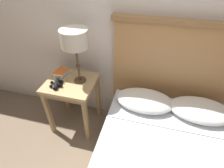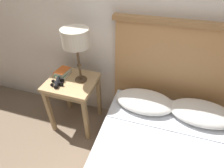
# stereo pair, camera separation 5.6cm
# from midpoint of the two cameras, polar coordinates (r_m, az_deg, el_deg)

# --- Properties ---
(wall_back) EXTENTS (8.00, 0.06, 2.60)m
(wall_back) POSITION_cam_midpoint_polar(r_m,az_deg,el_deg) (1.77, 10.06, 20.47)
(wall_back) COLOR silver
(wall_back) RESTS_ON ground_plane
(nightstand) EXTENTS (0.53, 0.48, 0.67)m
(nightstand) POSITION_cam_midpoint_polar(r_m,az_deg,el_deg) (2.01, -11.96, -1.26)
(nightstand) COLOR tan
(nightstand) RESTS_ON ground_plane
(table_lamp) EXTENTS (0.26, 0.26, 0.57)m
(table_lamp) POSITION_cam_midpoint_polar(r_m,az_deg,el_deg) (1.71, -10.83, 14.10)
(table_lamp) COLOR #4C3823
(table_lamp) RESTS_ON nightstand
(book_on_nightstand) EXTENTS (0.12, 0.17, 0.04)m
(book_on_nightstand) POSITION_cam_midpoint_polar(r_m,az_deg,el_deg) (2.05, -14.93, 3.24)
(book_on_nightstand) COLOR silver
(book_on_nightstand) RESTS_ON nightstand
(book_stacked_on_top) EXTENTS (0.14, 0.18, 0.04)m
(book_stacked_on_top) POSITION_cam_midpoint_polar(r_m,az_deg,el_deg) (2.03, -15.13, 4.12)
(book_stacked_on_top) COLOR silver
(book_stacked_on_top) RESTS_ON book_on_nightstand
(binoculars_pair) EXTENTS (0.16, 0.16, 0.05)m
(binoculars_pair) POSITION_cam_midpoint_polar(r_m,az_deg,el_deg) (1.92, -16.63, 0.41)
(binoculars_pair) COLOR black
(binoculars_pair) RESTS_ON nightstand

